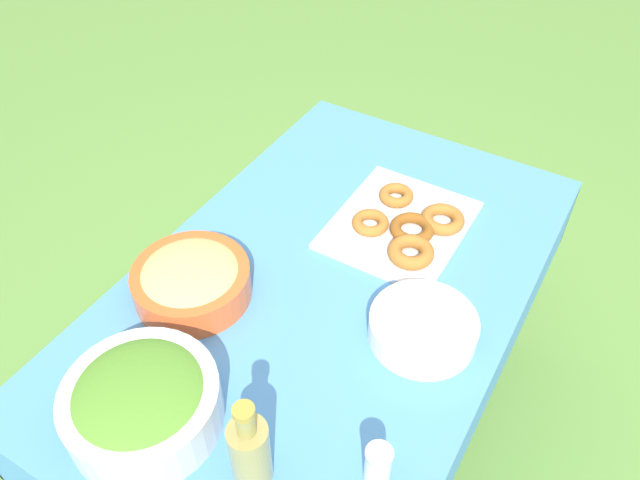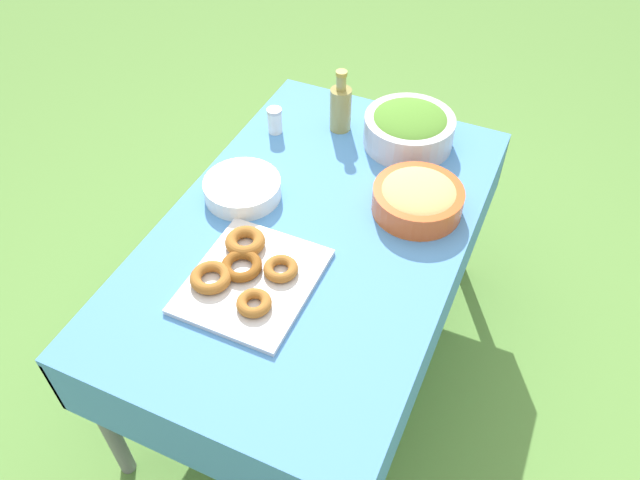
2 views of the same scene
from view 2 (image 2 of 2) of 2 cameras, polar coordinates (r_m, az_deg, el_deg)
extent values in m
plane|color=#609342|center=(2.45, -0.41, -10.43)|extent=(14.00, 14.00, 0.00)
cube|color=#4C8CD1|center=(1.92, -0.51, 0.89)|extent=(1.45, 0.90, 0.02)
cube|color=#4C8CD1|center=(2.17, -11.17, 1.99)|extent=(1.45, 0.01, 0.22)
cube|color=#4C8CD1|center=(1.93, 11.63, -5.53)|extent=(1.45, 0.01, 0.22)
cube|color=#4C8CD1|center=(2.51, 6.43, 9.54)|extent=(0.01, 0.90, 0.22)
cube|color=#4C8CD1|center=(1.67, -11.36, -18.41)|extent=(0.01, 0.90, 0.22)
cylinder|color=slate|center=(2.72, -2.11, 7.16)|extent=(0.05, 0.05, 0.67)
cylinder|color=slate|center=(2.03, -19.13, -15.15)|extent=(0.05, 0.05, 0.67)
cylinder|color=slate|center=(2.55, 13.83, 2.47)|extent=(0.05, 0.05, 0.67)
cylinder|color=silver|center=(2.22, 8.12, 9.87)|extent=(0.31, 0.31, 0.11)
ellipsoid|color=#51892D|center=(2.20, 8.22, 10.70)|extent=(0.27, 0.27, 0.07)
cylinder|color=#E05B28|center=(1.96, 8.90, 3.63)|extent=(0.28, 0.28, 0.08)
ellipsoid|color=tan|center=(1.94, 8.99, 4.21)|extent=(0.25, 0.25, 0.07)
cube|color=silver|center=(1.76, -6.18, -3.72)|extent=(0.39, 0.33, 0.02)
torus|color=#A36628|center=(1.68, -6.05, -5.76)|extent=(0.13, 0.13, 0.03)
torus|color=#A36628|center=(1.76, -3.62, -2.64)|extent=(0.12, 0.12, 0.03)
torus|color=#A36628|center=(1.83, -6.86, -0.15)|extent=(0.15, 0.15, 0.04)
torus|color=#A36628|center=(1.75, -9.95, -3.41)|extent=(0.14, 0.14, 0.03)
torus|color=brown|center=(1.77, -7.18, -2.36)|extent=(0.16, 0.16, 0.03)
cylinder|color=white|center=(2.03, -7.04, 4.17)|extent=(0.25, 0.25, 0.01)
cylinder|color=white|center=(2.02, -7.07, 4.43)|extent=(0.25, 0.25, 0.01)
cylinder|color=white|center=(2.01, -7.10, 4.68)|extent=(0.25, 0.25, 0.01)
cylinder|color=white|center=(2.00, -7.13, 4.94)|extent=(0.25, 0.25, 0.01)
cylinder|color=white|center=(1.99, -7.17, 5.20)|extent=(0.25, 0.25, 0.01)
cylinder|color=#998E4C|center=(2.26, 1.89, 11.85)|extent=(0.08, 0.08, 0.16)
cylinder|color=#998E4C|center=(2.20, 1.96, 14.19)|extent=(0.03, 0.03, 0.06)
cylinder|color=#A58C33|center=(2.18, 1.99, 14.99)|extent=(0.04, 0.04, 0.01)
cylinder|color=white|center=(2.27, -4.14, 10.71)|extent=(0.05, 0.05, 0.08)
cylinder|color=silver|center=(2.24, -4.21, 11.70)|extent=(0.05, 0.05, 0.01)
camera|label=1|loc=(2.41, -3.65, 41.18)|focal=35.00mm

